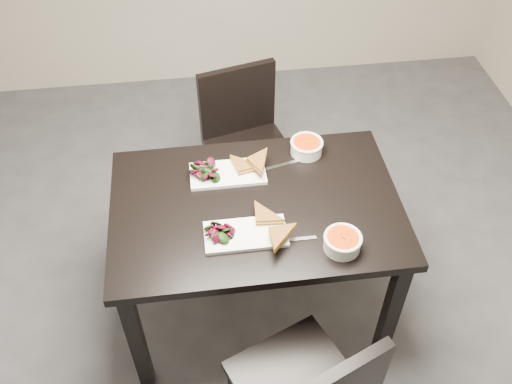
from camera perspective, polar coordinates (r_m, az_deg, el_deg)
room_shell at (r=1.34m, az=-18.85°, el=15.44°), size 5.02×5.02×2.81m
table at (r=2.41m, az=-0.00°, el=-2.81°), size 1.20×0.80×0.75m
chair_far at (r=3.06m, az=-1.10°, el=5.59°), size 0.51×0.51×0.85m
plate_near at (r=2.22m, az=-1.05°, el=-4.27°), size 0.32×0.16×0.02m
sandwich_near at (r=2.21m, az=0.57°, el=-3.23°), size 0.17×0.13×0.05m
salad_near at (r=2.19m, az=-3.66°, el=-4.01°), size 0.10×0.09×0.04m
soup_bowl_near at (r=2.18m, az=8.70°, el=-4.94°), size 0.15×0.15×0.07m
cutlery_near at (r=2.21m, az=3.79°, el=-4.78°), size 0.18×0.02×0.00m
plate_far at (r=2.46m, az=-2.86°, el=1.86°), size 0.33×0.16×0.02m
sandwich_far at (r=2.43m, az=-1.32°, el=2.35°), size 0.19×0.16×0.05m
salad_far at (r=2.43m, az=-5.23°, el=2.16°), size 0.10×0.09×0.04m
soup_bowl_far at (r=2.55m, az=5.11°, el=4.62°), size 0.15×0.15×0.07m
cutlery_far at (r=2.50m, az=2.41°, el=2.69°), size 0.18×0.06×0.00m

